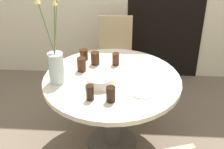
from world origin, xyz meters
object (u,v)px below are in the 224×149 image
object	(u,v)px
drink_glass_1	(95,58)
drink_glass_4	(81,64)
birthday_cake	(100,80)
flower_vase	(56,64)
side_plate	(143,91)
drink_glass_0	(90,92)
drink_glass_3	(111,94)
drink_glass_2	(84,54)
drink_glass_5	(116,59)
chair_far_back	(115,52)

from	to	relation	value
drink_glass_1	drink_glass_4	xyz separation A→B (m)	(-0.11, -0.13, 0.00)
birthday_cake	flower_vase	distance (m)	0.38
flower_vase	drink_glass_1	bearing A→B (deg)	49.39
birthday_cake	drink_glass_1	size ratio (longest dim) A/B	1.90
side_plate	drink_glass_1	xyz separation A→B (m)	(-0.42, 0.43, 0.05)
drink_glass_0	drink_glass_3	bearing A→B (deg)	-4.52
drink_glass_0	drink_glass_1	size ratio (longest dim) A/B	1.03
drink_glass_2	drink_glass_5	distance (m)	0.31
birthday_cake	drink_glass_5	distance (m)	0.37
chair_far_back	birthday_cake	world-z (taller)	chair_far_back
side_plate	drink_glass_5	distance (m)	0.50
drink_glass_1	drink_glass_2	distance (m)	0.14
chair_far_back	drink_glass_1	size ratio (longest dim) A/B	7.49
birthday_cake	drink_glass_2	distance (m)	0.48
drink_glass_3	birthday_cake	bearing A→B (deg)	114.56
drink_glass_2	side_plate	bearing A→B (deg)	-44.13
drink_glass_4	drink_glass_3	bearing A→B (deg)	-57.27
birthday_cake	chair_far_back	bearing A→B (deg)	86.56
chair_far_back	side_plate	bearing A→B (deg)	-77.83
flower_vase	drink_glass_1	size ratio (longest dim) A/B	6.20
side_plate	drink_glass_4	size ratio (longest dim) A/B	1.68
chair_far_back	drink_glass_1	world-z (taller)	chair_far_back
chair_far_back	birthday_cake	bearing A→B (deg)	-94.91
chair_far_back	drink_glass_0	bearing A→B (deg)	-96.86
drink_glass_1	drink_glass_2	size ratio (longest dim) A/B	1.18
drink_glass_0	drink_glass_4	bearing A→B (deg)	106.59
drink_glass_4	birthday_cake	bearing A→B (deg)	-50.48
birthday_cake	flower_vase	world-z (taller)	flower_vase
drink_glass_1	drink_glass_5	world-z (taller)	drink_glass_1
drink_glass_1	drink_glass_5	size ratio (longest dim) A/B	1.06
flower_vase	drink_glass_5	bearing A→B (deg)	35.22
birthday_cake	drink_glass_2	bearing A→B (deg)	113.83
birthday_cake	drink_glass_4	xyz separation A→B (m)	(-0.18, 0.22, 0.02)
chair_far_back	drink_glass_0	size ratio (longest dim) A/B	7.27
flower_vase	drink_glass_3	distance (m)	0.53
flower_vase	chair_far_back	bearing A→B (deg)	67.96
drink_glass_4	side_plate	bearing A→B (deg)	-30.07
side_plate	drink_glass_4	distance (m)	0.61
drink_glass_0	drink_glass_1	world-z (taller)	drink_glass_0
birthday_cake	flower_vase	xyz separation A→B (m)	(-0.36, 0.03, 0.13)
birthday_cake	side_plate	bearing A→B (deg)	-13.39
drink_glass_2	drink_glass_5	world-z (taller)	drink_glass_5
birthday_cake	drink_glass_4	bearing A→B (deg)	129.52
chair_far_back	drink_glass_3	xyz separation A→B (m)	(0.04, -1.28, 0.28)
chair_far_back	drink_glass_3	world-z (taller)	chair_far_back
drink_glass_4	flower_vase	bearing A→B (deg)	-131.17
birthday_cake	drink_glass_4	distance (m)	0.29
drink_glass_1	drink_glass_5	xyz separation A→B (m)	(0.19, 0.00, -0.00)
drink_glass_1	drink_glass_2	bearing A→B (deg)	142.70
drink_glass_5	drink_glass_0	bearing A→B (deg)	-106.23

